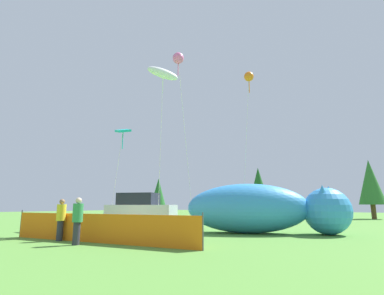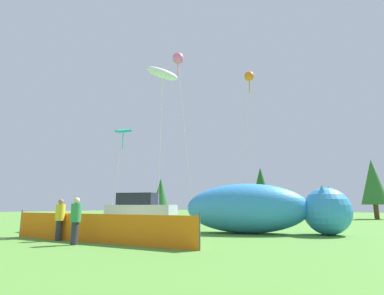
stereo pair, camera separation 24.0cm
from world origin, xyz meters
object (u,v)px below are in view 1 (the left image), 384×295
at_px(spectator_in_red_shirt, 61,218).
at_px(kite_white_ghost, 163,74).
at_px(kite_pink_octopus, 178,59).
at_px(kite_orange_flower, 249,78).
at_px(spectator_in_black_shirt, 77,219).
at_px(folding_chair, 119,229).
at_px(parked_car, 141,212).
at_px(inflatable_cat, 262,210).
at_px(kite_teal_diamond, 123,132).

relative_size(spectator_in_red_shirt, kite_white_ghost, 0.18).
distance_m(spectator_in_red_shirt, kite_white_ghost, 10.58).
bearing_deg(kite_pink_octopus, kite_white_ghost, -85.18).
relative_size(spectator_in_red_shirt, kite_orange_flower, 0.16).
bearing_deg(spectator_in_red_shirt, spectator_in_black_shirt, -9.44).
height_order(folding_chair, spectator_in_red_shirt, spectator_in_red_shirt).
xyz_separation_m(kite_orange_flower, kite_pink_octopus, (-2.97, -4.73, 0.52)).
bearing_deg(parked_car, spectator_in_black_shirt, -85.33).
distance_m(inflatable_cat, spectator_in_black_shirt, 9.71).
height_order(parked_car, kite_pink_octopus, kite_pink_octopus).
xyz_separation_m(folding_chair, kite_teal_diamond, (-5.69, 4.47, 6.02)).
xyz_separation_m(spectator_in_red_shirt, kite_pink_octopus, (0.33, 7.48, 10.54)).
height_order(parked_car, kite_orange_flower, kite_orange_flower).
height_order(spectator_in_black_shirt, spectator_in_red_shirt, spectator_in_black_shirt).
distance_m(kite_white_ghost, kite_pink_octopus, 2.39).
height_order(inflatable_cat, spectator_in_black_shirt, inflatable_cat).
bearing_deg(spectator_in_red_shirt, kite_orange_flower, 74.89).
relative_size(kite_teal_diamond, kite_white_ghost, 0.67).
xyz_separation_m(folding_chair, inflatable_cat, (3.31, 7.21, 0.74)).
distance_m(parked_car, kite_teal_diamond, 5.68).
xyz_separation_m(parked_car, folding_chair, (4.05, -4.86, -0.60)).
bearing_deg(folding_chair, kite_teal_diamond, 61.39).
height_order(kite_teal_diamond, kite_pink_octopus, kite_pink_octopus).
distance_m(folding_chair, kite_teal_diamond, 9.42).
height_order(inflatable_cat, kite_teal_diamond, kite_teal_diamond).
bearing_deg(spectator_in_red_shirt, kite_pink_octopus, 87.46).
bearing_deg(inflatable_cat, kite_white_ghost, -176.85).
relative_size(folding_chair, kite_orange_flower, 0.08).
relative_size(parked_car, kite_white_ghost, 0.45).
distance_m(inflatable_cat, kite_teal_diamond, 10.79).
relative_size(spectator_in_red_shirt, kite_pink_octopus, 0.15).
bearing_deg(kite_teal_diamond, spectator_in_red_shirt, -60.18).
relative_size(folding_chair, kite_white_ghost, 0.09).
xyz_separation_m(parked_car, kite_pink_octopus, (2.06, 1.19, 10.40)).
bearing_deg(inflatable_cat, folding_chair, -140.08).
bearing_deg(kite_white_ghost, folding_chair, -67.27).
xyz_separation_m(parked_car, kite_white_ghost, (2.20, -0.46, 8.67)).
height_order(folding_chair, kite_pink_octopus, kite_pink_octopus).
relative_size(inflatable_cat, kite_orange_flower, 0.76).
height_order(spectator_in_red_shirt, kite_orange_flower, kite_orange_flower).
relative_size(spectator_in_black_shirt, spectator_in_red_shirt, 1.02).
distance_m(spectator_in_black_shirt, kite_pink_octopus, 13.17).
height_order(kite_orange_flower, kite_pink_octopus, kite_pink_octopus).
bearing_deg(folding_chair, parked_car, 49.31).
bearing_deg(kite_white_ghost, parked_car, 168.28).
distance_m(kite_orange_flower, kite_white_ghost, 7.08).
bearing_deg(kite_white_ghost, spectator_in_black_shirt, -77.40).
bearing_deg(kite_white_ghost, kite_orange_flower, 66.11).
relative_size(folding_chair, spectator_in_red_shirt, 0.50).
height_order(spectator_in_black_shirt, kite_white_ghost, kite_white_ghost).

